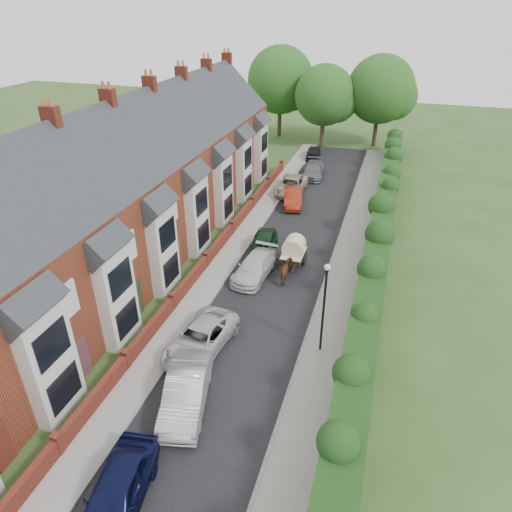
{
  "coord_description": "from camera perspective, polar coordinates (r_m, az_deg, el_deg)",
  "views": [
    {
      "loc": [
        5.56,
        -13.99,
        15.83
      ],
      "look_at": [
        -1.47,
        8.68,
        2.2
      ],
      "focal_mm": 32.0,
      "sensor_mm": 36.0,
      "label": 1
    }
  ],
  "objects": [
    {
      "name": "tree_far_left",
      "position": [
        55.61,
        8.95,
        19.05
      ],
      "size": [
        7.14,
        6.8,
        9.29
      ],
      "color": "#332316",
      "rests_on": "ground"
    },
    {
      "name": "tree_far_right",
      "position": [
        56.91,
        15.7,
        19.22
      ],
      "size": [
        7.98,
        7.6,
        10.31
      ],
      "color": "#332316",
      "rests_on": "ground"
    },
    {
      "name": "car_green",
      "position": [
        31.66,
        0.9,
        1.38
      ],
      "size": [
        2.29,
        4.49,
        1.46
      ],
      "primitive_type": "imported",
      "rotation": [
        0.0,
        0.0,
        0.14
      ],
      "color": "black",
      "rests_on": "ground"
    },
    {
      "name": "pavement_house_side",
      "position": [
        31.16,
        -3.79,
        -0.61
      ],
      "size": [
        1.7,
        58.0,
        0.12
      ],
      "primitive_type": "cube",
      "color": "gray",
      "rests_on": "ground"
    },
    {
      "name": "road",
      "position": [
        30.19,
        3.07,
        -1.79
      ],
      "size": [
        6.0,
        58.0,
        0.02
      ],
      "primitive_type": "cube",
      "color": "black",
      "rests_on": "ground"
    },
    {
      "name": "garden_wall_row",
      "position": [
        30.5,
        -6.23,
        -0.58
      ],
      "size": [
        0.35,
        40.35,
        1.1
      ],
      "color": "maroon",
      "rests_on": "ground"
    },
    {
      "name": "pavement_hedge_side",
      "position": [
        29.61,
        10.78,
        -2.91
      ],
      "size": [
        2.2,
        58.0,
        0.12
      ],
      "primitive_type": "cube",
      "color": "gray",
      "rests_on": "ground"
    },
    {
      "name": "car_navy",
      "position": [
        18.53,
        -17.02,
        -26.4
      ],
      "size": [
        2.55,
        4.84,
        1.57
      ],
      "primitive_type": "imported",
      "rotation": [
        0.0,
        0.0,
        0.16
      ],
      "color": "black",
      "rests_on": "ground"
    },
    {
      "name": "ground",
      "position": [
        21.84,
        -3.19,
        -16.64
      ],
      "size": [
        140.0,
        140.0,
        0.0
      ],
      "primitive_type": "plane",
      "color": "#2D4C1E",
      "rests_on": "ground"
    },
    {
      "name": "horse",
      "position": [
        28.66,
        3.86,
        -2.05
      ],
      "size": [
        1.01,
        1.79,
        1.43
      ],
      "primitive_type": "imported",
      "rotation": [
        0.0,
        0.0,
        3.29
      ],
      "color": "#56351F",
      "rests_on": "ground"
    },
    {
      "name": "kerb_house_side",
      "position": [
        30.92,
        -2.4,
        -0.82
      ],
      "size": [
        0.18,
        58.0,
        0.13
      ],
      "primitive_type": "cube",
      "color": "gray",
      "rests_on": "ground"
    },
    {
      "name": "car_grey",
      "position": [
        46.55,
        7.21,
        10.64
      ],
      "size": [
        2.38,
        4.88,
        1.37
      ],
      "primitive_type": "imported",
      "rotation": [
        0.0,
        0.0,
        0.1
      ],
      "color": "slate",
      "rests_on": "ground"
    },
    {
      "name": "tree_far_back",
      "position": [
        59.51,
        3.5,
        20.91
      ],
      "size": [
        8.4,
        8.0,
        10.82
      ],
      "color": "#332316",
      "rests_on": "ground"
    },
    {
      "name": "car_black",
      "position": [
        52.03,
        7.19,
        12.65
      ],
      "size": [
        1.93,
        3.88,
        1.27
      ],
      "primitive_type": "imported",
      "rotation": [
        0.0,
        0.0,
        0.12
      ],
      "color": "black",
      "rests_on": "ground"
    },
    {
      "name": "lamppost",
      "position": [
        22.03,
        8.57,
        -5.2
      ],
      "size": [
        0.32,
        0.32,
        5.16
      ],
      "color": "black",
      "rests_on": "ground"
    },
    {
      "name": "kerb_hedge_side",
      "position": [
        29.7,
        8.78,
        -2.59
      ],
      "size": [
        0.18,
        58.0,
        0.13
      ],
      "primitive_type": "cube",
      "color": "gray",
      "rests_on": "ground"
    },
    {
      "name": "car_silver_b",
      "position": [
        23.62,
        -6.94,
        -10.24
      ],
      "size": [
        2.88,
        5.25,
        1.39
      ],
      "primitive_type": "imported",
      "rotation": [
        0.0,
        0.0,
        -0.12
      ],
      "color": "silver",
      "rests_on": "ground"
    },
    {
      "name": "terrace_row",
      "position": [
        31.2,
        -16.11,
        7.32
      ],
      "size": [
        9.05,
        40.5,
        11.5
      ],
      "color": "brown",
      "rests_on": "ground"
    },
    {
      "name": "car_beige",
      "position": [
        42.26,
        4.45,
        8.8
      ],
      "size": [
        2.39,
        5.09,
        1.41
      ],
      "primitive_type": "imported",
      "rotation": [
        0.0,
        0.0,
        0.01
      ],
      "color": "tan",
      "rests_on": "ground"
    },
    {
      "name": "horse_cart",
      "position": [
        29.89,
        4.74,
        0.71
      ],
      "size": [
        1.44,
        3.19,
        2.3
      ],
      "color": "black",
      "rests_on": "ground"
    },
    {
      "name": "car_red",
      "position": [
        39.62,
        4.63,
        7.32
      ],
      "size": [
        2.41,
        4.48,
        1.4
      ],
      "primitive_type": "imported",
      "rotation": [
        0.0,
        0.0,
        0.23
      ],
      "color": "maroon",
      "rests_on": "ground"
    },
    {
      "name": "car_white",
      "position": [
        29.24,
        -0.15,
        -1.35
      ],
      "size": [
        2.3,
        4.81,
        1.35
      ],
      "primitive_type": "imported",
      "rotation": [
        0.0,
        0.0,
        -0.09
      ],
      "color": "silver",
      "rests_on": "ground"
    },
    {
      "name": "hedge",
      "position": [
        28.75,
        14.61,
        -0.86
      ],
      "size": [
        2.1,
        58.0,
        2.85
      ],
      "color": "#143310",
      "rests_on": "ground"
    },
    {
      "name": "car_silver_a",
      "position": [
        20.97,
        -8.74,
        -16.38
      ],
      "size": [
        2.81,
        5.1,
        1.59
      ],
      "primitive_type": "imported",
      "rotation": [
        0.0,
        0.0,
        0.24
      ],
      "color": "#A1A1A5",
      "rests_on": "ground"
    }
  ]
}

